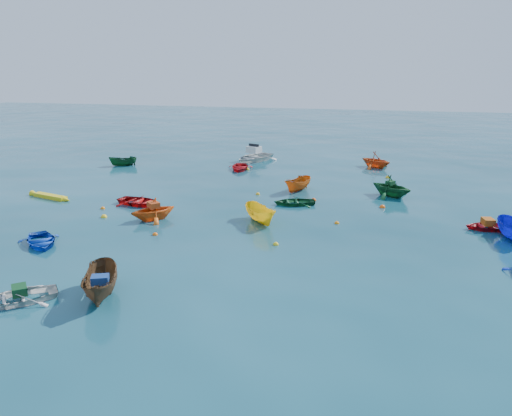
% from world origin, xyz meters
% --- Properties ---
extents(ground, '(160.00, 160.00, 0.00)m').
position_xyz_m(ground, '(0.00, 0.00, 0.00)').
color(ground, '#093643').
rests_on(ground, ground).
extents(dinghy_blue_sw, '(3.52, 3.54, 0.60)m').
position_xyz_m(dinghy_blue_sw, '(-9.50, -2.93, 0.00)').
color(dinghy_blue_sw, '#0E3CB6').
rests_on(dinghy_blue_sw, ground).
extents(dinghy_white_near, '(3.60, 3.53, 0.61)m').
position_xyz_m(dinghy_white_near, '(-6.24, -8.76, 0.00)').
color(dinghy_white_near, silver).
rests_on(dinghy_white_near, ground).
extents(sampan_brown_mid, '(2.51, 3.62, 1.31)m').
position_xyz_m(sampan_brown_mid, '(-3.25, -7.56, 0.00)').
color(sampan_brown_mid, '#4F341C').
rests_on(sampan_brown_mid, ground).
extents(dinghy_orange_w, '(3.57, 3.59, 1.43)m').
position_xyz_m(dinghy_orange_w, '(-5.71, 2.44, 0.00)').
color(dinghy_orange_w, orange).
rests_on(dinghy_orange_w, ground).
extents(sampan_yellow_mid, '(2.84, 3.12, 1.19)m').
position_xyz_m(sampan_yellow_mid, '(0.68, 3.41, 0.00)').
color(sampan_yellow_mid, yellow).
rests_on(sampan_yellow_mid, ground).
extents(dinghy_green_e, '(3.20, 2.69, 0.57)m').
position_xyz_m(dinghy_green_e, '(1.93, 7.78, 0.00)').
color(dinghy_green_e, '#124D28').
rests_on(dinghy_green_e, ground).
extents(dinghy_red_nw, '(3.61, 2.91, 0.66)m').
position_xyz_m(dinghy_red_nw, '(-7.98, 5.21, 0.00)').
color(dinghy_red_nw, '#AE0E0E').
rests_on(dinghy_red_nw, ground).
extents(sampan_orange_n, '(2.18, 3.16, 1.15)m').
position_xyz_m(sampan_orange_n, '(1.58, 11.41, 0.00)').
color(sampan_orange_n, '#BD5811').
rests_on(sampan_orange_n, ground).
extents(dinghy_green_n, '(4.00, 3.89, 1.60)m').
position_xyz_m(dinghy_green_n, '(8.18, 11.54, 0.00)').
color(dinghy_green_n, '#135124').
rests_on(dinghy_green_n, ground).
extents(dinghy_red_ne, '(2.95, 2.36, 0.55)m').
position_xyz_m(dinghy_red_ne, '(13.49, 5.32, 0.00)').
color(dinghy_red_ne, '#B20E1A').
rests_on(dinghy_red_ne, ground).
extents(sampan_blue_far, '(1.41, 3.11, 1.17)m').
position_xyz_m(sampan_blue_far, '(14.34, 3.88, 0.00)').
color(sampan_blue_far, '#1019D2').
rests_on(sampan_blue_far, ground).
extents(dinghy_red_far, '(2.75, 3.43, 0.64)m').
position_xyz_m(dinghy_red_far, '(-4.65, 17.75, 0.00)').
color(dinghy_red_far, '#B60F15').
rests_on(dinghy_red_far, ground).
extents(dinghy_orange_far, '(3.85, 3.75, 1.54)m').
position_xyz_m(dinghy_orange_far, '(6.95, 21.58, 0.00)').
color(dinghy_orange_far, '#D24D13').
rests_on(dinghy_orange_far, ground).
extents(sampan_green_far, '(2.62, 1.94, 0.95)m').
position_xyz_m(sampan_green_far, '(-15.48, 16.85, 0.00)').
color(sampan_green_far, '#0F411E').
rests_on(sampan_green_far, ground).
extents(kayak_yellow, '(3.59, 1.44, 0.35)m').
position_xyz_m(kayak_yellow, '(-14.79, 5.23, 0.00)').
color(kayak_yellow, yellow).
rests_on(kayak_yellow, ground).
extents(motorboat_white, '(4.86, 5.52, 1.55)m').
position_xyz_m(motorboat_white, '(-4.45, 22.07, 0.00)').
color(motorboat_white, silver).
rests_on(motorboat_white, ground).
extents(tarp_green_a, '(0.88, 0.90, 0.35)m').
position_xyz_m(tarp_green_a, '(-6.16, -8.69, 0.48)').
color(tarp_green_a, '#10401E').
rests_on(tarp_green_a, dinghy_white_near).
extents(tarp_blue_a, '(0.81, 0.72, 0.32)m').
position_xyz_m(tarp_blue_a, '(-3.19, -7.70, 0.82)').
color(tarp_blue_a, navy).
rests_on(tarp_blue_a, sampan_brown_mid).
extents(tarp_orange_a, '(0.94, 0.93, 0.36)m').
position_xyz_m(tarp_orange_a, '(-5.68, 2.47, 0.90)').
color(tarp_orange_a, '#BC3E13').
rests_on(tarp_orange_a, dinghy_orange_w).
extents(tarp_green_b, '(0.71, 0.75, 0.29)m').
position_xyz_m(tarp_green_b, '(8.10, 11.60, 0.95)').
color(tarp_green_b, '#10401B').
rests_on(tarp_green_b, dinghy_green_n).
extents(tarp_orange_b, '(0.70, 0.85, 0.36)m').
position_xyz_m(tarp_orange_b, '(13.39, 5.30, 0.46)').
color(tarp_orange_b, '#B15212').
rests_on(tarp_orange_b, dinghy_red_ne).
extents(buoy_or_a, '(0.30, 0.30, 0.30)m').
position_xyz_m(buoy_or_a, '(-4.42, -0.12, 0.00)').
color(buoy_or_a, orange).
rests_on(buoy_or_a, ground).
extents(buoy_ye_a, '(0.30, 0.30, 0.30)m').
position_xyz_m(buoy_ye_a, '(2.31, -0.03, 0.00)').
color(buoy_ye_a, yellow).
rests_on(buoy_ye_a, ground).
extents(buoy_or_b, '(0.29, 0.29, 0.29)m').
position_xyz_m(buoy_or_b, '(5.05, 4.32, 0.00)').
color(buoy_or_b, orange).
rests_on(buoy_or_b, ground).
extents(buoy_ye_b, '(0.39, 0.39, 0.39)m').
position_xyz_m(buoy_ye_b, '(-8.84, 2.12, 0.00)').
color(buoy_ye_b, yellow).
rests_on(buoy_ye_b, ground).
extents(buoy_or_c, '(0.30, 0.30, 0.30)m').
position_xyz_m(buoy_or_c, '(-9.89, 3.77, 0.00)').
color(buoy_or_c, orange).
rests_on(buoy_or_c, ground).
extents(buoy_ye_c, '(0.30, 0.30, 0.30)m').
position_xyz_m(buoy_ye_c, '(-1.04, 9.74, 0.00)').
color(buoy_ye_c, gold).
rests_on(buoy_ye_c, ground).
extents(buoy_or_d, '(0.35, 0.35, 0.35)m').
position_xyz_m(buoy_or_d, '(3.06, 9.08, 0.00)').
color(buoy_or_d, '#DE4A0C').
rests_on(buoy_or_d, ground).
extents(buoy_ye_d, '(0.37, 0.37, 0.37)m').
position_xyz_m(buoy_ye_d, '(-4.00, 17.92, 0.00)').
color(buoy_ye_d, yellow).
rests_on(buoy_ye_d, ground).
extents(buoy_or_e, '(0.38, 0.38, 0.38)m').
position_xyz_m(buoy_or_e, '(7.62, 8.42, 0.00)').
color(buoy_or_e, '#FF590D').
rests_on(buoy_or_e, ground).
extents(buoy_ye_e, '(0.38, 0.38, 0.38)m').
position_xyz_m(buoy_ye_e, '(8.01, 17.48, 0.00)').
color(buoy_ye_e, gold).
rests_on(buoy_ye_e, ground).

